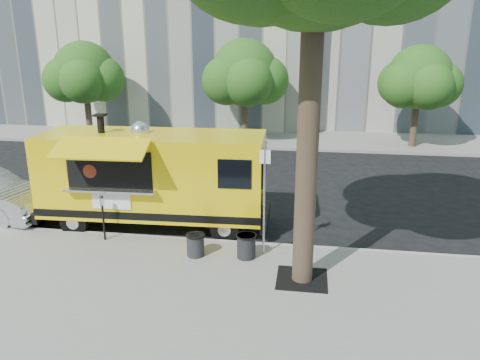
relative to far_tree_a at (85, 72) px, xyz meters
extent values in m
plane|color=black|center=(10.00, -12.30, -3.78)|extent=(120.00, 120.00, 0.00)
cube|color=gray|center=(10.00, -16.30, -3.70)|extent=(60.00, 6.00, 0.15)
cube|color=#999993|center=(10.00, -13.23, -3.70)|extent=(60.00, 0.14, 0.16)
cube|color=gray|center=(10.00, 1.20, -3.70)|extent=(60.00, 5.00, 0.15)
cylinder|color=#33261C|center=(12.60, -15.10, -0.38)|extent=(0.48, 0.48, 6.50)
cube|color=black|center=(12.60, -15.10, -3.62)|extent=(1.20, 1.20, 0.02)
cylinder|color=#33261C|center=(0.00, 0.00, -2.33)|extent=(0.36, 0.36, 2.60)
sphere|color=#1D5215|center=(0.00, 0.00, 0.02)|extent=(3.42, 3.42, 3.42)
cylinder|color=#33261C|center=(9.00, 0.40, -2.33)|extent=(0.36, 0.36, 2.60)
sphere|color=#1D5215|center=(9.00, 0.40, 0.07)|extent=(3.60, 3.60, 3.60)
cylinder|color=#33261C|center=(18.00, 0.10, -2.33)|extent=(0.36, 0.36, 2.60)
sphere|color=#1D5215|center=(18.00, 0.10, -0.04)|extent=(3.24, 3.24, 3.24)
cylinder|color=silver|center=(11.55, -13.85, -2.13)|extent=(0.06, 0.06, 3.00)
cube|color=white|center=(11.55, -13.85, -0.98)|extent=(0.28, 0.02, 0.35)
cylinder|color=black|center=(7.00, -13.65, -3.10)|extent=(0.06, 0.06, 1.05)
cube|color=silver|center=(7.00, -13.65, -2.48)|extent=(0.10, 0.08, 0.22)
sphere|color=black|center=(7.00, -13.65, -2.35)|extent=(0.11, 0.11, 0.11)
cube|color=yellow|center=(8.00, -12.10, -2.06)|extent=(6.75, 2.50, 2.41)
cube|color=black|center=(8.00, -12.10, -3.04)|extent=(6.78, 2.52, 0.23)
cube|color=black|center=(11.42, -11.97, -3.31)|extent=(0.26, 2.15, 0.31)
cube|color=black|center=(4.58, -12.23, -3.31)|extent=(0.26, 2.15, 0.31)
cube|color=black|center=(11.36, -11.98, -1.67)|extent=(0.12, 1.81, 0.98)
cylinder|color=black|center=(10.34, -12.96, -3.36)|extent=(0.83, 0.32, 0.82)
cylinder|color=black|center=(10.27, -11.07, -3.36)|extent=(0.83, 0.32, 0.82)
cylinder|color=black|center=(5.83, -13.13, -3.36)|extent=(0.83, 0.32, 0.82)
cylinder|color=black|center=(5.76, -11.24, -3.36)|extent=(0.83, 0.32, 0.82)
cube|color=black|center=(7.12, -13.20, -1.67)|extent=(2.47, 0.27, 1.08)
cube|color=silver|center=(7.12, -13.36, -2.25)|extent=(2.68, 0.45, 0.06)
cube|color=yellow|center=(7.14, -13.74, -0.94)|extent=(2.60, 1.06, 0.43)
cube|color=white|center=(7.12, -13.28, -2.57)|extent=(1.13, 0.08, 0.51)
cylinder|color=black|center=(6.46, -12.16, -0.59)|extent=(0.21, 0.21, 0.56)
sphere|color=silver|center=(7.58, -11.91, -0.80)|extent=(0.58, 0.58, 0.58)
sphere|color=#9B3522|center=(6.54, -12.93, -1.72)|extent=(0.86, 0.86, 0.86)
cylinder|color=#FF590C|center=(6.55, -13.16, -1.85)|extent=(0.35, 0.14, 0.35)
cylinder|color=black|center=(9.79, -14.25, -3.33)|extent=(0.46, 0.46, 0.60)
cylinder|color=black|center=(9.79, -14.25, -3.05)|extent=(0.50, 0.50, 0.04)
cylinder|color=black|center=(11.13, -14.15, -3.31)|extent=(0.48, 0.48, 0.63)
cylinder|color=black|center=(11.13, -14.15, -3.01)|extent=(0.53, 0.53, 0.04)
camera|label=1|loc=(12.64, -25.16, 1.89)|focal=35.00mm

